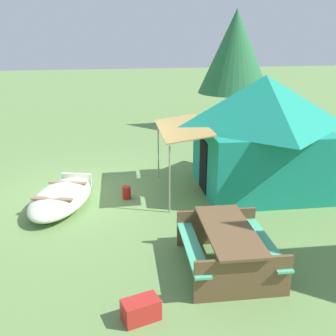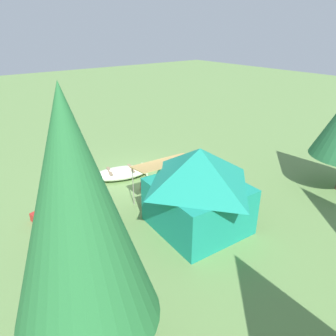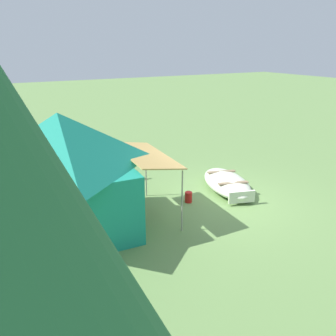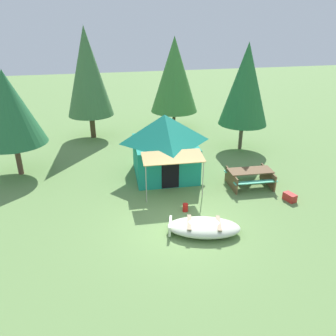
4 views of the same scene
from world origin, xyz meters
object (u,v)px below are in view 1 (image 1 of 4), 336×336
object	(u,v)px
canvas_cabin_tent	(262,132)
cooler_box	(141,310)
picnic_table	(228,243)
fuel_can	(127,193)
pine_tree_back_right	(235,52)
beached_rowboat	(61,197)

from	to	relation	value
canvas_cabin_tent	cooler_box	distance (m)	5.87
canvas_cabin_tent	cooler_box	size ratio (longest dim) A/B	8.39
canvas_cabin_tent	cooler_box	bearing A→B (deg)	-40.01
picnic_table	fuel_can	size ratio (longest dim) A/B	6.50
fuel_can	pine_tree_back_right	bearing A→B (deg)	142.33
picnic_table	pine_tree_back_right	xyz separation A→B (m)	(-10.08, 3.76, 2.73)
picnic_table	cooler_box	distance (m)	1.94
cooler_box	fuel_can	distance (m)	4.38
picnic_table	cooler_box	xyz separation A→B (m)	(0.99, -1.63, -0.33)
canvas_cabin_tent	pine_tree_back_right	size ratio (longest dim) A/B	0.89
cooler_box	fuel_can	world-z (taller)	cooler_box
picnic_table	cooler_box	world-z (taller)	picnic_table
beached_rowboat	picnic_table	bearing A→B (deg)	42.81
canvas_cabin_tent	picnic_table	world-z (taller)	canvas_cabin_tent
beached_rowboat	fuel_can	size ratio (longest dim) A/B	8.89
beached_rowboat	pine_tree_back_right	size ratio (longest dim) A/B	0.57
beached_rowboat	pine_tree_back_right	xyz separation A→B (m)	(-6.89, 6.72, 2.97)
canvas_cabin_tent	pine_tree_back_right	bearing A→B (deg)	165.56
picnic_table	fuel_can	distance (m)	3.68
canvas_cabin_tent	pine_tree_back_right	world-z (taller)	pine_tree_back_right
picnic_table	canvas_cabin_tent	bearing A→B (deg)	148.93
canvas_cabin_tent	fuel_can	size ratio (longest dim) A/B	14.07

